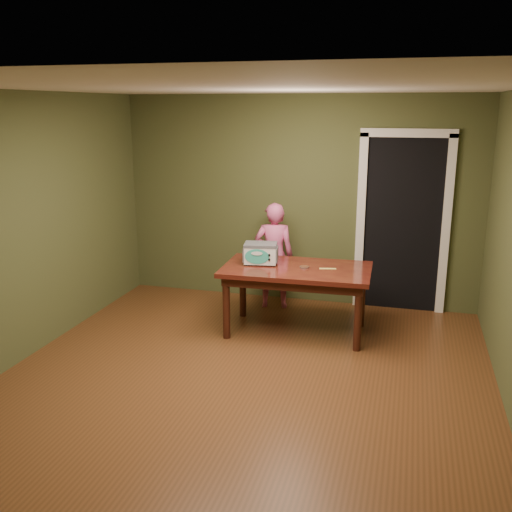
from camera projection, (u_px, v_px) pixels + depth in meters
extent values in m
plane|color=brown|center=(241.00, 385.00, 5.16)|extent=(5.00, 5.00, 0.00)
cube|color=#414726|center=(297.00, 201.00, 7.16)|extent=(4.50, 0.02, 2.60)
cube|color=#414726|center=(74.00, 377.00, 2.50)|extent=(4.50, 0.02, 2.60)
cube|color=#414726|center=(13.00, 231.00, 5.41)|extent=(0.02, 5.00, 2.60)
cube|color=white|center=(238.00, 86.00, 4.50)|extent=(4.50, 5.00, 0.02)
cube|color=black|center=(403.00, 221.00, 7.18)|extent=(0.90, 0.60, 2.10)
cube|color=black|center=(402.00, 226.00, 6.88)|extent=(0.90, 0.02, 2.10)
cube|color=white|center=(361.00, 224.00, 7.00)|extent=(0.10, 0.06, 2.20)
cube|color=white|center=(446.00, 228.00, 6.74)|extent=(0.10, 0.06, 2.20)
cube|color=white|center=(409.00, 133.00, 6.59)|extent=(1.10, 0.06, 0.10)
cube|color=#3B100D|center=(297.00, 270.00, 6.21)|extent=(1.63, 0.95, 0.05)
cube|color=#33140C|center=(296.00, 276.00, 6.23)|extent=(1.51, 0.83, 0.10)
cylinder|color=#33140C|center=(226.00, 308.00, 6.13)|extent=(0.08, 0.08, 0.70)
cylinder|color=#33140C|center=(243.00, 288.00, 6.79)|extent=(0.08, 0.08, 0.70)
cylinder|color=#33140C|center=(358.00, 318.00, 5.82)|extent=(0.08, 0.08, 0.70)
cylinder|color=#33140C|center=(362.00, 297.00, 6.48)|extent=(0.08, 0.08, 0.70)
cylinder|color=#4C4F54|center=(247.00, 265.00, 6.27)|extent=(0.02, 0.02, 0.01)
cylinder|color=#4C4F54|center=(249.00, 260.00, 6.45)|extent=(0.02, 0.02, 0.01)
cylinder|color=#4C4F54|center=(273.00, 266.00, 6.24)|extent=(0.02, 0.02, 0.01)
cylinder|color=#4C4F54|center=(274.00, 261.00, 6.43)|extent=(0.02, 0.02, 0.01)
cube|color=silver|center=(261.00, 254.00, 6.32)|extent=(0.39, 0.30, 0.20)
cube|color=#4C4F54|center=(261.00, 245.00, 6.29)|extent=(0.39, 0.31, 0.03)
cube|color=#4C4F54|center=(244.00, 253.00, 6.34)|extent=(0.05, 0.22, 0.15)
cube|color=#4C4F54|center=(277.00, 254.00, 6.30)|extent=(0.05, 0.22, 0.15)
ellipsoid|color=teal|center=(257.00, 257.00, 6.20)|extent=(0.26, 0.05, 0.17)
cylinder|color=black|center=(269.00, 255.00, 6.18)|extent=(0.03, 0.02, 0.02)
cylinder|color=black|center=(269.00, 260.00, 6.19)|extent=(0.02, 0.02, 0.02)
cylinder|color=silver|center=(304.00, 267.00, 6.17)|extent=(0.10, 0.10, 0.02)
cylinder|color=#4D2C19|center=(304.00, 267.00, 6.17)|extent=(0.09, 0.09, 0.01)
cube|color=#FFF76E|center=(328.00, 269.00, 6.14)|extent=(0.18, 0.06, 0.01)
imported|color=#D7588E|center=(274.00, 256.00, 7.04)|extent=(0.53, 0.40, 1.32)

